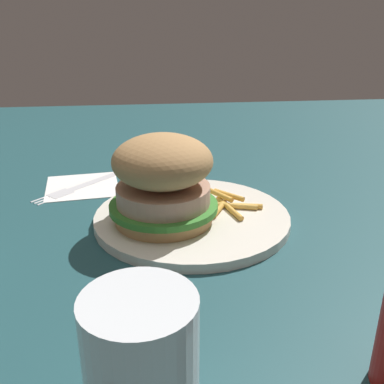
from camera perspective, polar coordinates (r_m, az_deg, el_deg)
name	(u,v)px	position (r m, az deg, el deg)	size (l,w,h in m)	color
ground_plane	(202,223)	(0.58, 1.33, -4.01)	(1.60, 1.60, 0.00)	#1E474C
plate	(192,217)	(0.58, 0.00, -3.28)	(0.25, 0.25, 0.01)	silver
sandwich	(163,179)	(0.54, -3.75, 1.64)	(0.13, 0.13, 0.11)	tan
fries_pile	(227,203)	(0.60, 4.47, -1.47)	(0.08, 0.09, 0.01)	#E5B251
napkin	(82,186)	(0.72, -13.88, 0.77)	(0.11, 0.11, 0.00)	white
fork	(81,185)	(0.72, -14.00, 0.92)	(0.13, 0.13, 0.00)	silver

